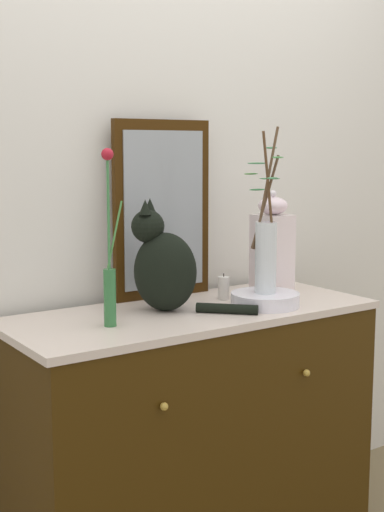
# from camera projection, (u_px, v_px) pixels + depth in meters

# --- Properties ---
(wall_back) EXTENTS (4.40, 0.08, 2.60)m
(wall_back) POSITION_uv_depth(u_px,v_px,m) (140.00, 185.00, 2.61)
(wall_back) COLOR silver
(wall_back) RESTS_ON ground_plane
(sideboard) EXTENTS (1.25, 0.53, 0.90)m
(sideboard) POSITION_uv_depth(u_px,v_px,m) (192.00, 438.00, 2.46)
(sideboard) COLOR #352106
(sideboard) RESTS_ON ground_plane
(mirror_leaning) EXTENTS (0.39, 0.03, 0.63)m
(mirror_leaning) POSITION_uv_depth(u_px,v_px,m) (162.00, 210.00, 2.56)
(mirror_leaning) COLOR #321C05
(mirror_leaning) RESTS_ON sideboard
(cat_sitting) EXTENTS (0.35, 0.36, 0.37)m
(cat_sitting) POSITION_uv_depth(u_px,v_px,m) (164.00, 266.00, 2.36)
(cat_sitting) COLOR black
(cat_sitting) RESTS_ON sideboard
(vase_slim_green) EXTENTS (0.07, 0.04, 0.53)m
(vase_slim_green) POSITION_uv_depth(u_px,v_px,m) (110.00, 270.00, 2.15)
(vase_slim_green) COLOR #2E6A38
(vase_slim_green) RESTS_ON sideboard
(bowl_porcelain) EXTENTS (0.23, 0.23, 0.05)m
(bowl_porcelain) POSITION_uv_depth(u_px,v_px,m) (265.00, 299.00, 2.45)
(bowl_porcelain) COLOR white
(bowl_porcelain) RESTS_ON sideboard
(vase_glass_clear) EXTENTS (0.15, 0.22, 0.56)m
(vase_glass_clear) POSITION_uv_depth(u_px,v_px,m) (266.00, 247.00, 2.42)
(vase_glass_clear) COLOR silver
(vase_glass_clear) RESTS_ON bowl_porcelain
(jar_lidded_porcelain) EXTENTS (0.12, 0.12, 0.38)m
(jar_lidded_porcelain) POSITION_uv_depth(u_px,v_px,m) (272.00, 247.00, 2.62)
(jar_lidded_porcelain) COLOR silver
(jar_lidded_porcelain) RESTS_ON sideboard
(candle_pillar) EXTENTS (0.04, 0.04, 0.09)m
(candle_pillar) POSITION_uv_depth(u_px,v_px,m) (224.00, 288.00, 2.55)
(candle_pillar) COLOR silver
(candle_pillar) RESTS_ON sideboard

